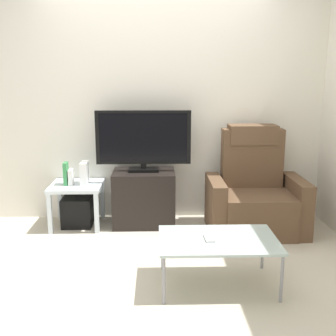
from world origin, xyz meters
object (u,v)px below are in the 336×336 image
television (143,139)px  book_leftmost (66,174)px  side_table (77,191)px  coffee_table (218,241)px  tv_stand (144,198)px  recliner_armchair (255,195)px  cell_phone (209,238)px  subwoofer_box (78,211)px  game_console (85,173)px  book_middle (71,177)px

television → book_leftmost: television is taller
side_table → coffee_table: side_table is taller
tv_stand → recliner_armchair: bearing=-8.9°
coffee_table → cell_phone: cell_phone is taller
television → recliner_armchair: (1.16, -0.20, -0.56)m
recliner_armchair → cell_phone: recliner_armchair is taller
recliner_armchair → cell_phone: (-0.63, -1.21, 0.01)m
subwoofer_box → cell_phone: cell_phone is taller
tv_stand → game_console: bearing=-179.4°
side_table → coffee_table: (1.32, -1.37, -0.03)m
side_table → game_console: (0.09, 0.01, 0.19)m
coffee_table → cell_phone: 0.08m
recliner_armchair → book_leftmost: (-1.98, 0.14, 0.21)m
recliner_armchair → game_console: size_ratio=4.54×
television → cell_phone: television is taller
book_leftmost → book_middle: 0.06m
recliner_armchair → book_middle: recliner_armchair is taller
subwoofer_box → book_leftmost: book_leftmost is taller
book_middle → cell_phone: bearing=-46.1°
tv_stand → side_table: tv_stand is taller
book_leftmost → coffee_table: size_ratio=0.27×
side_table → game_console: size_ratio=2.27×
subwoofer_box → book_leftmost: (-0.10, -0.02, 0.42)m
recliner_armchair → game_console: 1.81m
side_table → coffee_table: 1.90m
side_table → cell_phone: size_ratio=3.60×
coffee_table → game_console: bearing=131.8°
book_middle → coffee_table: bearing=-44.5°
side_table → book_leftmost: bearing=-168.7°
subwoofer_box → side_table: bearing=-33.7°
television → book_leftmost: bearing=-176.1°
television → recliner_armchair: 1.30m
book_leftmost → book_middle: size_ratio=1.45×
tv_stand → book_leftmost: (-0.82, -0.04, 0.28)m
recliner_armchair → side_table: size_ratio=2.00×
book_middle → cell_phone: 1.88m
tv_stand → cell_phone: (0.53, -1.39, 0.09)m
tv_stand → subwoofer_box: bearing=-178.7°
recliner_armchair → tv_stand: bearing=169.8°
television → game_console: size_ratio=4.22×
book_leftmost → game_console: size_ratio=1.01×
side_table → subwoofer_box: bearing=146.3°
tv_stand → subwoofer_box: size_ratio=2.11×
television → recliner_armchair: bearing=-9.8°
cell_phone → television: bearing=107.9°
cell_phone → book_leftmost: bearing=132.2°
recliner_armchair → subwoofer_box: bearing=173.7°
recliner_armchair → side_table: 1.89m
coffee_table → side_table: bearing=134.0°
game_console → coffee_table: game_console is taller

